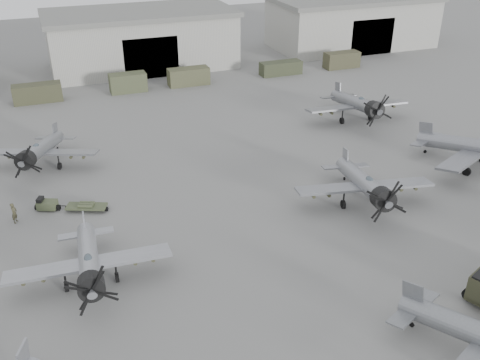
% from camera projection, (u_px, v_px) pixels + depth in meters
% --- Properties ---
extents(ground, '(220.00, 220.00, 0.00)m').
position_uv_depth(ground, '(340.00, 315.00, 34.48)').
color(ground, slate).
rests_on(ground, ground).
extents(hangar_center, '(29.00, 14.80, 8.70)m').
position_uv_depth(hangar_center, '(141.00, 39.00, 83.72)').
color(hangar_center, '#ACABA0').
rests_on(hangar_center, ground).
extents(hangar_right, '(29.00, 14.80, 8.70)m').
position_uv_depth(hangar_right, '(352.00, 21.00, 95.61)').
color(hangar_right, '#ACABA0').
rests_on(hangar_right, ground).
extents(support_truck_2, '(6.17, 2.20, 2.40)m').
position_uv_depth(support_truck_2, '(37.00, 93.00, 70.15)').
color(support_truck_2, '#3B3D27').
rests_on(support_truck_2, ground).
extents(support_truck_3, '(5.01, 2.20, 2.57)m').
position_uv_depth(support_truck_3, '(128.00, 83.00, 73.84)').
color(support_truck_3, '#454B31').
rests_on(support_truck_3, ground).
extents(support_truck_4, '(5.87, 2.20, 2.45)m').
position_uv_depth(support_truck_4, '(189.00, 76.00, 76.58)').
color(support_truck_4, '#494B31').
rests_on(support_truck_4, ground).
extents(support_truck_5, '(6.38, 2.20, 1.98)m').
position_uv_depth(support_truck_5, '(281.00, 68.00, 81.24)').
color(support_truck_5, '#363B27').
rests_on(support_truck_5, ground).
extents(support_truck_6, '(5.59, 2.20, 2.48)m').
position_uv_depth(support_truck_6, '(342.00, 60.00, 84.44)').
color(support_truck_6, '#41402A').
rests_on(support_truck_6, ground).
extents(aircraft_mid_1, '(11.25, 10.12, 4.50)m').
position_uv_depth(aircraft_mid_1, '(89.00, 263.00, 36.03)').
color(aircraft_mid_1, '#9EA1A7').
rests_on(aircraft_mid_1, ground).
extents(aircraft_mid_2, '(12.10, 10.89, 4.80)m').
position_uv_depth(aircraft_mid_2, '(366.00, 185.00, 45.55)').
color(aircraft_mid_2, gray).
rests_on(aircraft_mid_2, ground).
extents(aircraft_far_0, '(11.09, 10.02, 4.49)m').
position_uv_depth(aircraft_far_0, '(39.00, 151.00, 52.07)').
color(aircraft_far_0, gray).
rests_on(aircraft_far_0, ground).
extents(aircraft_far_1, '(12.60, 11.34, 5.02)m').
position_uv_depth(aircraft_far_1, '(358.00, 104.00, 63.14)').
color(aircraft_far_1, gray).
rests_on(aircraft_far_1, ground).
extents(tug_trailer, '(5.88, 3.32, 1.19)m').
position_uv_depth(tug_trailer, '(62.00, 205.00, 45.90)').
color(tug_trailer, '#424A30').
rests_on(tug_trailer, ground).
extents(ground_crew, '(0.66, 0.77, 1.79)m').
position_uv_depth(ground_crew, '(14.00, 213.00, 43.95)').
color(ground_crew, '#423F2B').
rests_on(ground_crew, ground).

